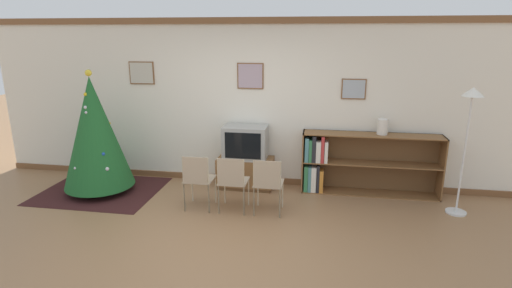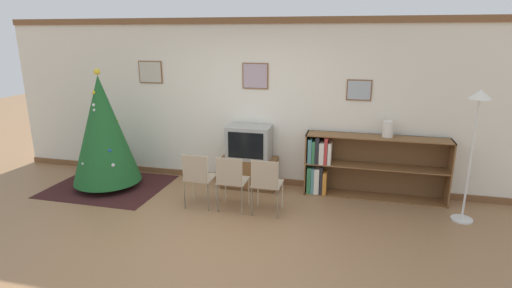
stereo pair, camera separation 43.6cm
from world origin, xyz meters
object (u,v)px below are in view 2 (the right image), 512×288
object	(u,v)px
christmas_tree	(103,130)
vase	(388,129)
television	(249,142)
folding_chair_left	(198,177)
tv_console	(249,172)
folding_chair_right	(266,183)
bookshelf	(351,165)
folding_chair_center	(231,180)
standing_lamp	(476,122)

from	to	relation	value
christmas_tree	vase	world-z (taller)	christmas_tree
television	folding_chair_left	xyz separation A→B (m)	(-0.50, -0.96, -0.29)
tv_console	folding_chair_left	size ratio (longest dim) A/B	1.10
folding_chair_right	bookshelf	distance (m)	1.52
folding_chair_left	vase	world-z (taller)	vase
vase	television	bearing A→B (deg)	-177.95
bookshelf	television	bearing A→B (deg)	-177.71
television	bookshelf	distance (m)	1.64
television	vase	size ratio (longest dim) A/B	2.78
bookshelf	tv_console	bearing A→B (deg)	-177.80
folding_chair_left	television	bearing A→B (deg)	62.54
vase	folding_chair_right	bearing A→B (deg)	-147.17
folding_chair_left	folding_chair_right	distance (m)	1.00
folding_chair_center	vase	distance (m)	2.44
christmas_tree	tv_console	bearing A→B (deg)	13.92
tv_console	folding_chair_right	bearing A→B (deg)	-62.61
folding_chair_right	bookshelf	xyz separation A→B (m)	(1.11, 1.03, 0.01)
folding_chair_right	bookshelf	world-z (taller)	bookshelf
bookshelf	vase	distance (m)	0.79
television	folding_chair_right	xyz separation A→B (m)	(0.50, -0.96, -0.29)
television	folding_chair_center	xyz separation A→B (m)	(0.00, -0.96, -0.29)
folding_chair_center	folding_chair_right	bearing A→B (deg)	0.00
folding_chair_right	bookshelf	bearing A→B (deg)	42.78
folding_chair_left	folding_chair_right	world-z (taller)	same
tv_console	folding_chair_center	world-z (taller)	folding_chair_center
tv_console	standing_lamp	xyz separation A→B (m)	(3.13, -0.49, 1.12)
tv_console	standing_lamp	world-z (taller)	standing_lamp
bookshelf	vase	bearing A→B (deg)	1.26
folding_chair_center	christmas_tree	bearing A→B (deg)	169.87
standing_lamp	tv_console	bearing A→B (deg)	171.16
folding_chair_right	folding_chair_left	bearing A→B (deg)	180.00
tv_console	television	xyz separation A→B (m)	(0.00, -0.00, 0.51)
christmas_tree	tv_console	distance (m)	2.44
tv_console	bookshelf	xyz separation A→B (m)	(1.61, 0.06, 0.23)
folding_chair_left	vase	distance (m)	2.88
standing_lamp	bookshelf	bearing A→B (deg)	160.10
television	bookshelf	xyz separation A→B (m)	(1.61, 0.06, -0.28)
television	bookshelf	size ratio (longest dim) A/B	0.33
vase	folding_chair_center	bearing A→B (deg)	-153.79
folding_chair_center	vase	world-z (taller)	vase
television	vase	bearing A→B (deg)	2.05
christmas_tree	folding_chair_right	size ratio (longest dim) A/B	2.35
television	christmas_tree	bearing A→B (deg)	-166.15
folding_chair_right	standing_lamp	distance (m)	2.82
christmas_tree	standing_lamp	distance (m)	5.41
tv_console	standing_lamp	distance (m)	3.36
tv_console	folding_chair_right	size ratio (longest dim) A/B	1.10
tv_console	folding_chair_right	world-z (taller)	folding_chair_right
tv_console	vase	distance (m)	2.28
christmas_tree	bookshelf	xyz separation A→B (m)	(3.88, 0.62, -0.48)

